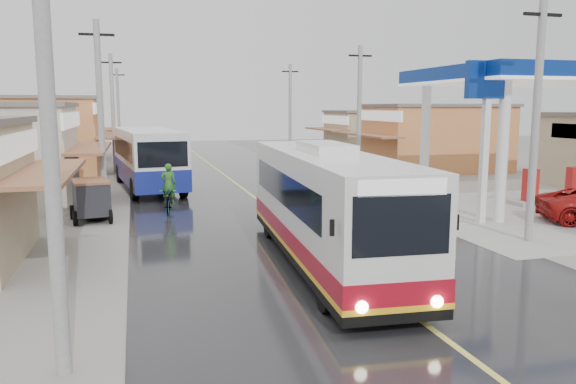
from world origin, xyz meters
name	(u,v)px	position (x,y,z in m)	size (l,w,h in m)	color
ground	(332,256)	(0.00, 0.00, 0.00)	(120.00, 120.00, 0.00)	slate
road	(242,188)	(0.00, 15.00, 0.01)	(12.00, 90.00, 0.02)	black
centre_line	(242,188)	(0.00, 15.00, 0.02)	(0.15, 90.00, 0.01)	#D8CC4C
shopfronts_right	(506,185)	(15.00, 12.00, 0.00)	(11.00, 44.00, 4.80)	#B4AC9D
utility_poles_left	(112,190)	(-7.00, 16.00, 0.00)	(1.60, 50.00, 8.00)	gray
utility_poles_right	(358,184)	(7.00, 15.00, 0.00)	(1.60, 36.00, 8.00)	gray
coach_bus	(324,206)	(-0.50, -0.63, 1.68)	(3.17, 11.24, 3.47)	silver
second_bus	(148,158)	(-5.02, 15.80, 1.76)	(3.81, 10.08, 3.27)	silver
cyclist	(169,197)	(-4.37, 8.48, 0.70)	(0.89, 2.05, 2.15)	black
tricycle_near	(91,198)	(-7.44, 7.50, 0.94)	(1.76, 2.18, 1.65)	#26262D
tyre_stack	(98,214)	(-7.24, 7.72, 0.25)	(0.97, 0.97, 0.50)	black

